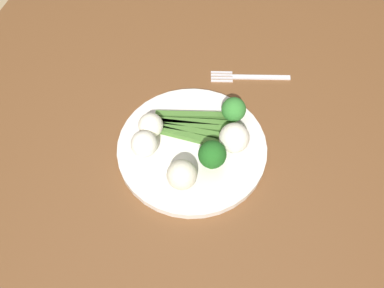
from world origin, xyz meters
TOP-DOWN VIEW (x-y plane):
  - ground_plane at (0.00, 0.00)m, footprint 6.00×6.00m
  - dining_table at (0.00, 0.00)m, footprint 1.17×1.04m
  - plate at (-0.05, -0.02)m, footprint 0.27×0.27m
  - asparagus_bundle at (-0.01, -0.01)m, footprint 0.08×0.15m
  - broccoli_right at (-0.08, -0.06)m, footprint 0.05×0.05m
  - broccoli_back at (0.03, -0.08)m, footprint 0.05×0.05m
  - cauliflower_mid at (-0.03, -0.09)m, footprint 0.05×0.05m
  - cauliflower_edge at (-0.12, -0.02)m, footprint 0.05×0.05m
  - cauliflower_front at (-0.08, 0.06)m, footprint 0.05×0.05m
  - cauliflower_near_center at (-0.04, 0.06)m, footprint 0.05×0.05m
  - fork at (0.16, -0.09)m, footprint 0.05×0.16m

SIDE VIEW (x-z plane):
  - ground_plane at x=0.00m, z-range -0.02..0.00m
  - dining_table at x=0.00m, z-range 0.26..0.99m
  - fork at x=0.16m, z-range 0.72..0.73m
  - plate at x=-0.05m, z-range 0.72..0.74m
  - asparagus_bundle at x=-0.01m, z-range 0.74..0.75m
  - cauliflower_near_center at x=-0.04m, z-range 0.74..0.78m
  - cauliflower_front at x=-0.08m, z-range 0.74..0.79m
  - cauliflower_edge at x=-0.12m, z-range 0.74..0.79m
  - cauliflower_mid at x=-0.03m, z-range 0.74..0.79m
  - broccoli_back at x=0.03m, z-range 0.74..0.80m
  - broccoli_right at x=-0.08m, z-range 0.74..0.80m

